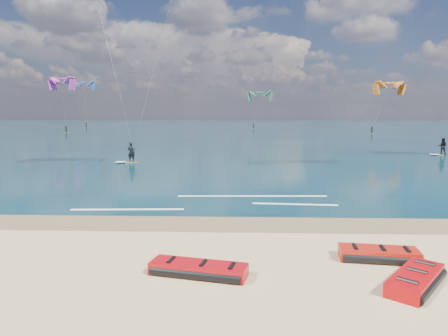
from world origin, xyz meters
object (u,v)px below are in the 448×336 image
at_px(packed_kite_left, 198,275).
at_px(packed_kite_right, 415,287).
at_px(packed_kite_mid, 378,260).
at_px(kitesurfer_main, 132,60).

bearing_deg(packed_kite_left, packed_kite_right, 7.13).
bearing_deg(packed_kite_mid, packed_kite_left, -158.94).
bearing_deg(packed_kite_mid, kitesurfer_main, 130.02).
xyz_separation_m(packed_kite_left, packed_kite_right, (5.56, -0.53, 0.00)).
bearing_deg(packed_kite_left, kitesurfer_main, 121.55).
height_order(packed_kite_left, packed_kite_right, packed_kite_right).
distance_m(packed_kite_left, kitesurfer_main, 23.04).
bearing_deg(kitesurfer_main, packed_kite_mid, -98.58).
height_order(packed_kite_right, kitesurfer_main, kitesurfer_main).
xyz_separation_m(packed_kite_left, kitesurfer_main, (-6.97, 20.33, 8.29)).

